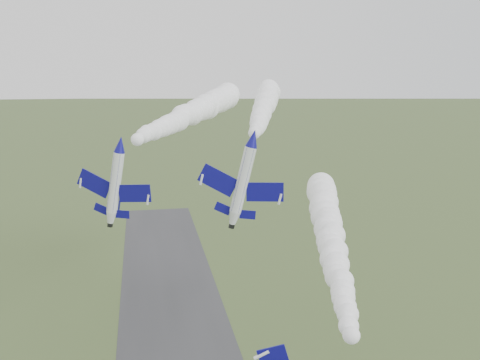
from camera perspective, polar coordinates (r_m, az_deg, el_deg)
The scene contains 5 objects.
smoke_trail_jet_lead at distance 84.08m, azimuth 9.56°, elevation -5.74°, with size 5.69×64.89×5.69m, color white, non-canonical shape.
jet_pair_left at distance 70.19m, azimuth -12.69°, elevation 3.74°, with size 10.15×11.80×3.42m.
smoke_trail_jet_pair_left at distance 101.48m, azimuth -4.84°, elevation 7.25°, with size 5.78×62.16×5.78m, color white, non-canonical shape.
jet_pair_right at distance 71.49m, azimuth 1.41°, elevation 4.50°, with size 11.69×14.01×4.17m.
smoke_trail_jet_pair_right at distance 106.62m, azimuth 2.63°, elevation 7.89°, with size 5.25×63.70×5.25m, color white, non-canonical shape.
Camera 1 is at (-5.79, -46.90, 54.50)m, focal length 40.00 mm.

